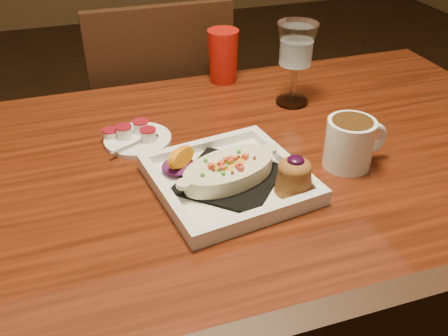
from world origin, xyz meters
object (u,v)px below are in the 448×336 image
object	(u,v)px
saucer	(137,138)
goblet	(296,49)
table	(219,208)
chair_far	(160,129)
plate	(236,176)
coffee_mug	(351,141)
red_tumbler	(223,56)

from	to	relation	value
saucer	goblet	bearing A→B (deg)	9.98
table	chair_far	xyz separation A→B (m)	(-0.00, 0.63, -0.15)
goblet	plate	bearing A→B (deg)	-130.54
saucer	table	bearing A→B (deg)	-48.97
table	plate	xyz separation A→B (m)	(0.01, -0.07, 0.12)
plate	saucer	bearing A→B (deg)	114.94
table	coffee_mug	size ratio (longest dim) A/B	11.45
plate	saucer	size ratio (longest dim) A/B	2.12
table	plate	size ratio (longest dim) A/B	4.99
table	saucer	bearing A→B (deg)	131.03
saucer	red_tumbler	world-z (taller)	red_tumbler
coffee_mug	saucer	world-z (taller)	coffee_mug
coffee_mug	goblet	size ratio (longest dim) A/B	0.67
table	coffee_mug	world-z (taller)	coffee_mug
table	goblet	xyz separation A→B (m)	(0.26, 0.22, 0.23)
table	goblet	distance (m)	0.41
chair_far	coffee_mug	distance (m)	0.79
goblet	red_tumbler	xyz separation A→B (m)	(-0.12, 0.18, -0.07)
chair_far	saucer	world-z (taller)	chair_far
table	red_tumbler	distance (m)	0.45
table	red_tumbler	bearing A→B (deg)	70.76
plate	saucer	world-z (taller)	plate
table	coffee_mug	bearing A→B (deg)	-14.66
table	goblet	bearing A→B (deg)	40.66
plate	coffee_mug	bearing A→B (deg)	-8.00
plate	goblet	bearing A→B (deg)	41.00
saucer	red_tumbler	size ratio (longest dim) A/B	1.04
coffee_mug	saucer	xyz separation A→B (m)	(-0.38, 0.22, -0.04)
saucer	chair_far	bearing A→B (deg)	74.50
chair_far	red_tumbler	xyz separation A→B (m)	(0.14, -0.23, 0.31)
red_tumbler	table	bearing A→B (deg)	-109.24
coffee_mug	table	bearing A→B (deg)	162.62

